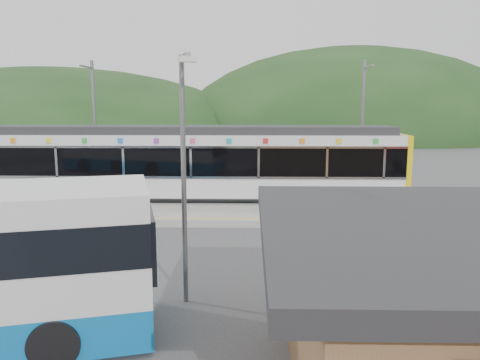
{
  "coord_description": "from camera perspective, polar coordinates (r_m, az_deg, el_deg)",
  "views": [
    {
      "loc": [
        1.24,
        -15.94,
        4.76
      ],
      "look_at": [
        0.83,
        1.0,
        2.01
      ],
      "focal_mm": 35.0,
      "sensor_mm": 36.0,
      "label": 1
    }
  ],
  "objects": [
    {
      "name": "ground",
      "position": [
        16.68,
        -2.97,
        -7.37
      ],
      "size": [
        120.0,
        120.0,
        0.0
      ],
      "primitive_type": "plane",
      "color": "#4C4C4F",
      "rests_on": "ground"
    },
    {
      "name": "hills",
      "position": [
        22.31,
        14.18,
        -3.39
      ],
      "size": [
        146.0,
        149.0,
        26.0
      ],
      "color": "#1E3D19",
      "rests_on": "ground"
    },
    {
      "name": "platform",
      "position": [
        19.83,
        -2.26,
        -4.24
      ],
      "size": [
        26.0,
        3.2,
        0.3
      ],
      "primitive_type": "cube",
      "color": "#9E9E99",
      "rests_on": "ground"
    },
    {
      "name": "yellow_line",
      "position": [
        18.53,
        -2.51,
        -4.71
      ],
      "size": [
        26.0,
        0.1,
        0.01
      ],
      "primitive_type": "cube",
      "color": "yellow",
      "rests_on": "platform"
    },
    {
      "name": "train",
      "position": [
        22.33,
        -6.75,
        2.22
      ],
      "size": [
        20.44,
        3.01,
        3.74
      ],
      "color": "black",
      "rests_on": "ground"
    },
    {
      "name": "catenary_mast_west",
      "position": [
        25.88,
        -17.31,
        6.34
      ],
      "size": [
        0.18,
        1.8,
        7.0
      ],
      "color": "slate",
      "rests_on": "ground"
    },
    {
      "name": "catenary_mast_east",
      "position": [
        25.2,
        14.68,
        6.39
      ],
      "size": [
        0.18,
        1.8,
        7.0
      ],
      "color": "slate",
      "rests_on": "ground"
    },
    {
      "name": "lamp_post",
      "position": [
        10.85,
        -7.01,
        2.49
      ],
      "size": [
        0.4,
        1.08,
        5.86
      ],
      "rotation": [
        0.0,
        0.0,
        0.3
      ],
      "color": "slate",
      "rests_on": "ground"
    }
  ]
}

